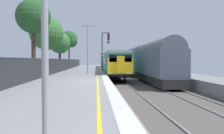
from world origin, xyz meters
TOP-DOWN VIEW (x-y plane):
  - ground at (2.64, 0.00)m, footprint 17.40×110.00m
  - commuter_train_at_platform at (2.10, 25.04)m, footprint 2.83×39.08m
  - freight_train_adjacent_track at (6.10, 20.04)m, footprint 2.60×40.15m
  - signal_gantry at (0.61, 12.86)m, footprint 1.10×0.24m
  - speed_limit_sign at (0.25, 8.71)m, footprint 0.59×0.08m
  - platform_lamp_mid at (-1.45, 8.43)m, footprint 2.00×0.20m
  - platform_back_fence at (-5.45, -0.00)m, footprint 0.07×99.00m
  - background_tree_left at (-7.38, 14.31)m, footprint 4.67×4.67m
  - background_tree_centre at (-6.83, 36.81)m, footprint 4.08×4.02m
  - background_tree_right at (-6.68, 5.02)m, footprint 3.39×3.39m
  - background_tree_back at (-6.84, 22.59)m, footprint 3.75×3.75m

SIDE VIEW (x-z plane):
  - ground at x=2.64m, z-range -1.21..0.00m
  - platform_back_fence at x=-5.45m, z-range 0.04..1.83m
  - commuter_train_at_platform at x=2.10m, z-range -0.64..3.17m
  - freight_train_adjacent_track at x=6.10m, z-range -0.78..3.89m
  - speed_limit_sign at x=0.25m, z-range 0.37..3.09m
  - platform_lamp_mid at x=-1.45m, z-range 0.51..6.14m
  - signal_gantry at x=0.61m, z-range 0.65..6.03m
  - background_tree_back at x=-6.84m, z-range 1.23..7.78m
  - background_tree_left at x=-7.38m, z-range 1.39..9.10m
  - background_tree_right at x=-6.68m, z-range 1.98..9.62m
  - background_tree_centre at x=-6.83m, z-range 2.12..10.72m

